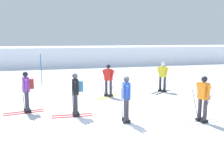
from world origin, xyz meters
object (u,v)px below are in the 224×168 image
object	(u,v)px
skier_blue	(126,98)
trail_marker_pole	(41,70)
skier_purple	(27,90)
skier_black	(76,92)
skier_orange	(203,98)
skier_yellow	(163,75)
skier_red	(108,79)

from	to	relation	value
skier_blue	trail_marker_pole	size ratio (longest dim) A/B	0.84
skier_purple	skier_black	bearing A→B (deg)	-28.50
skier_purple	trail_marker_pole	size ratio (longest dim) A/B	0.84
skier_blue	skier_purple	bearing A→B (deg)	147.12
skier_orange	trail_marker_pole	distance (m)	10.99
skier_yellow	skier_purple	distance (m)	7.63
skier_yellow	skier_orange	distance (m)	5.39
skier_blue	skier_purple	xyz separation A→B (m)	(-3.54, 2.29, 0.04)
skier_purple	skier_black	xyz separation A→B (m)	(1.89, -1.03, 0.00)
skier_yellow	trail_marker_pole	xyz separation A→B (m)	(-6.77, 4.11, 0.06)
skier_orange	skier_blue	size ratio (longest dim) A/B	1.00
skier_orange	skier_blue	xyz separation A→B (m)	(-2.69, 0.72, 0.00)
skier_orange	trail_marker_pole	bearing A→B (deg)	121.29
skier_yellow	skier_black	world-z (taller)	same
skier_black	trail_marker_pole	distance (m)	7.55
skier_blue	trail_marker_pole	xyz separation A→B (m)	(-3.02, 8.68, 0.10)
skier_orange	skier_red	distance (m)	5.40
skier_yellow	skier_blue	distance (m)	5.90
skier_red	skier_black	distance (m)	3.57
skier_blue	skier_yellow	bearing A→B (deg)	50.64
skier_yellow	skier_red	bearing A→B (deg)	-173.46
skier_blue	skier_black	xyz separation A→B (m)	(-1.65, 1.26, 0.04)
skier_blue	skier_purple	world-z (taller)	same
trail_marker_pole	skier_orange	bearing A→B (deg)	-58.71
skier_yellow	skier_orange	size ratio (longest dim) A/B	1.00
skier_purple	skier_blue	bearing A→B (deg)	-32.88
skier_yellow	trail_marker_pole	bearing A→B (deg)	148.70
skier_yellow	skier_purple	world-z (taller)	same
skier_red	skier_orange	bearing A→B (deg)	-65.11
skier_purple	trail_marker_pole	xyz separation A→B (m)	(0.51, 6.39, 0.06)
skier_orange	skier_blue	distance (m)	2.78
skier_blue	skier_black	size ratio (longest dim) A/B	1.00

